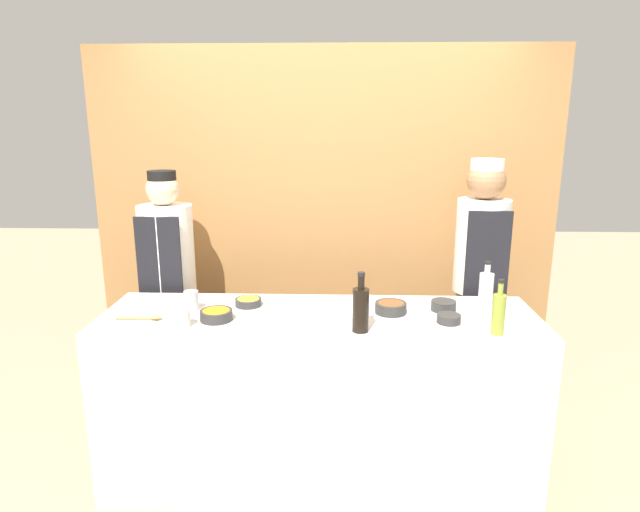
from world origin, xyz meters
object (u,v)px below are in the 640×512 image
at_px(sauce_bowl_orange, 216,315).
at_px(chef_left, 170,290).
at_px(sauce_bowl_brown, 391,307).
at_px(chef_right, 479,284).
at_px(bottle_clear, 486,288).
at_px(wooden_spoon, 144,318).
at_px(sauce_bowl_red, 449,318).
at_px(bottle_oil, 499,313).
at_px(sauce_bowl_yellow, 248,302).
at_px(cup_steel, 191,300).
at_px(cutting_board, 323,313).
at_px(bottle_soy, 361,308).
at_px(cup_cream, 181,318).
at_px(sauce_bowl_white, 443,305).

bearing_deg(sauce_bowl_orange, chef_left, 124.15).
height_order(sauce_bowl_brown, chef_right, chef_right).
height_order(bottle_clear, wooden_spoon, bottle_clear).
bearing_deg(sauce_bowl_red, bottle_oil, -34.99).
height_order(sauce_bowl_yellow, sauce_bowl_brown, sauce_bowl_brown).
relative_size(cup_steel, wooden_spoon, 0.44).
relative_size(sauce_bowl_brown, cutting_board, 0.57).
height_order(bottle_soy, cup_cream, bottle_soy).
xyz_separation_m(cutting_board, chef_right, (0.95, 0.56, -0.01)).
relative_size(cutting_board, bottle_oil, 1.07).
bearing_deg(sauce_bowl_red, cutting_board, 171.23).
bearing_deg(wooden_spoon, bottle_soy, -5.84).
bearing_deg(sauce_bowl_yellow, chef_left, 142.66).
bearing_deg(cup_cream, chef_right, 24.78).
bearing_deg(bottle_soy, sauce_bowl_orange, 170.29).
bearing_deg(bottle_soy, cup_cream, 177.96).
relative_size(bottle_soy, chef_right, 0.17).
height_order(sauce_bowl_orange, wooden_spoon, sauce_bowl_orange).
relative_size(cutting_board, wooden_spoon, 1.23).
height_order(sauce_bowl_red, wooden_spoon, sauce_bowl_red).
distance_m(bottle_oil, bottle_clear, 0.42).
bearing_deg(sauce_bowl_orange, bottle_oil, -5.74).
xyz_separation_m(sauce_bowl_white, cutting_board, (-0.64, -0.08, -0.02)).
xyz_separation_m(sauce_bowl_orange, cutting_board, (0.54, 0.10, -0.02)).
xyz_separation_m(sauce_bowl_brown, chef_right, (0.59, 0.53, -0.03)).
height_order(sauce_bowl_orange, chef_right, chef_right).
height_order(sauce_bowl_orange, cup_steel, cup_steel).
bearing_deg(bottle_clear, sauce_bowl_orange, -168.88).
height_order(bottle_oil, bottle_soy, bottle_soy).
bearing_deg(bottle_soy, chef_right, 45.93).
relative_size(cutting_board, chef_right, 0.17).
distance_m(cup_steel, chef_right, 1.73).
distance_m(bottle_soy, cup_steel, 0.93).
bearing_deg(bottle_clear, chef_right, 80.65).
height_order(cup_steel, chef_right, chef_right).
xyz_separation_m(cup_steel, wooden_spoon, (-0.20, -0.16, -0.04)).
relative_size(sauce_bowl_brown, bottle_oil, 0.61).
bearing_deg(bottle_clear, wooden_spoon, -170.72).
distance_m(bottle_soy, chef_left, 1.42).
bearing_deg(sauce_bowl_white, bottle_soy, -146.01).
height_order(sauce_bowl_brown, bottle_oil, bottle_oil).
bearing_deg(bottle_oil, sauce_bowl_orange, 174.26).
bearing_deg(sauce_bowl_white, sauce_bowl_orange, -171.21).
relative_size(sauce_bowl_red, chef_right, 0.07).
bearing_deg(cutting_board, bottle_soy, -50.28).
distance_m(sauce_bowl_yellow, cutting_board, 0.43).
xyz_separation_m(cup_cream, cup_steel, (-0.01, 0.24, 0.01)).
bearing_deg(sauce_bowl_brown, sauce_bowl_red, -25.83).
xyz_separation_m(sauce_bowl_orange, sauce_bowl_red, (1.17, 0.00, -0.01)).
xyz_separation_m(cutting_board, bottle_clear, (0.88, 0.18, 0.09)).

